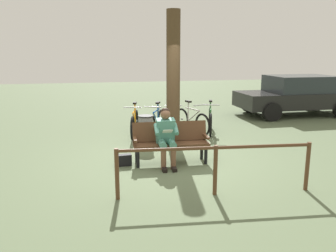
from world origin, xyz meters
TOP-DOWN VIEW (x-y plane):
  - ground_plane at (0.00, 0.00)m, footprint 40.00×40.00m
  - bench at (0.01, 0.07)m, footprint 1.62×0.56m
  - person_reading at (0.14, 0.23)m, footprint 0.50×0.78m
  - handbag at (1.01, 0.10)m, footprint 0.31×0.16m
  - tree_trunk at (-0.40, -1.42)m, footprint 0.34×0.34m
  - litter_bin at (0.34, -1.27)m, footprint 0.38×0.38m
  - bicycle_silver at (-1.75, -2.39)m, footprint 0.65×1.61m
  - bicycle_red at (-1.20, -2.43)m, footprint 0.68×1.60m
  - bicycle_green at (-0.66, -2.54)m, footprint 0.53×1.65m
  - bicycle_black at (-0.14, -2.37)m, footprint 0.77×1.55m
  - bicycle_orange at (0.48, -2.45)m, footprint 0.54×1.65m
  - railing_fence at (-0.33, 1.90)m, footprint 3.27×0.38m
  - parked_car at (-5.81, -4.40)m, footprint 4.22×2.06m

SIDE VIEW (x-z plane):
  - ground_plane at x=0.00m, z-range 0.00..0.00m
  - handbag at x=1.01m, z-range 0.00..0.24m
  - bicycle_silver at x=-1.75m, z-range -0.11..0.83m
  - bicycle_red at x=-1.20m, z-range -0.11..0.83m
  - bicycle_green at x=-0.66m, z-range -0.11..0.83m
  - bicycle_black at x=-0.14m, z-range -0.11..0.83m
  - bicycle_orange at x=0.48m, z-range -0.11..0.83m
  - litter_bin at x=0.34m, z-range 0.00..0.79m
  - bench at x=0.01m, z-range 0.07..0.94m
  - railing_fence at x=-0.33m, z-range 0.17..1.02m
  - person_reading at x=0.14m, z-range 0.06..1.27m
  - parked_car at x=-5.81m, z-range 0.04..1.51m
  - tree_trunk at x=-0.40m, z-range 0.00..3.34m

